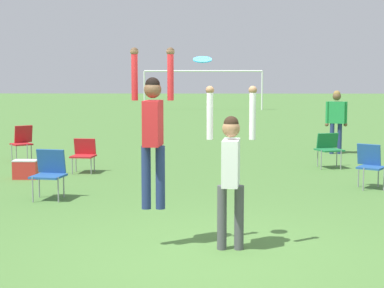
# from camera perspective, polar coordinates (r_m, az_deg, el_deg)

# --- Properties ---
(ground_plane) EXTENTS (120.00, 120.00, 0.00)m
(ground_plane) POSITION_cam_1_polar(r_m,az_deg,el_deg) (8.10, 0.91, -9.57)
(ground_plane) COLOR #4C7A38
(person_jumping) EXTENTS (0.55, 0.42, 2.04)m
(person_jumping) POSITION_cam_1_polar(r_m,az_deg,el_deg) (8.07, -3.50, 1.71)
(person_jumping) COLOR navy
(person_jumping) RESTS_ON ground_plane
(person_defending) EXTENTS (0.63, 0.50, 2.06)m
(person_defending) POSITION_cam_1_polar(r_m,az_deg,el_deg) (8.00, 3.47, -1.79)
(person_defending) COLOR #4C4C51
(person_defending) RESTS_ON ground_plane
(frisbee) EXTENTS (0.24, 0.23, 0.09)m
(frisbee) POSITION_cam_1_polar(r_m,az_deg,el_deg) (8.12, 0.95, 7.52)
(frisbee) COLOR #2D9EDB
(camping_chair_0) EXTENTS (0.67, 0.71, 0.80)m
(camping_chair_0) POSITION_cam_1_polar(r_m,az_deg,el_deg) (15.34, 12.05, -0.25)
(camping_chair_0) COLOR gray
(camping_chair_0) RESTS_ON ground_plane
(camping_chair_1) EXTENTS (0.63, 0.70, 0.84)m
(camping_chair_1) POSITION_cam_1_polar(r_m,az_deg,el_deg) (12.82, 15.56, -1.58)
(camping_chair_1) COLOR gray
(camping_chair_1) RESTS_ON ground_plane
(camping_chair_2) EXTENTS (0.55, 0.58, 0.75)m
(camping_chair_2) POSITION_cam_1_polar(r_m,az_deg,el_deg) (14.49, -9.58, -0.77)
(camping_chair_2) COLOR gray
(camping_chair_2) RESTS_ON ground_plane
(camping_chair_3) EXTENTS (0.64, 0.71, 0.88)m
(camping_chair_3) POSITION_cam_1_polar(r_m,az_deg,el_deg) (16.77, -14.84, 0.35)
(camping_chair_3) COLOR gray
(camping_chair_3) RESTS_ON ground_plane
(camping_chair_4) EXTENTS (0.61, 0.65, 0.87)m
(camping_chair_4) POSITION_cam_1_polar(r_m,az_deg,el_deg) (11.58, -12.55, -2.29)
(camping_chair_4) COLOR gray
(camping_chair_4) RESTS_ON ground_plane
(person_spectator_near) EXTENTS (0.61, 0.36, 1.73)m
(person_spectator_near) POSITION_cam_1_polar(r_m,az_deg,el_deg) (17.95, 12.71, 2.48)
(person_spectator_near) COLOR navy
(person_spectator_near) RESTS_ON ground_plane
(cooler_box) EXTENTS (0.50, 0.31, 0.40)m
(cooler_box) POSITION_cam_1_polar(r_m,az_deg,el_deg) (13.91, -14.57, -2.19)
(cooler_box) COLOR red
(cooler_box) RESTS_ON ground_plane
(soccer_goal) EXTENTS (7.10, 0.10, 2.35)m
(soccer_goal) POSITION_cam_1_polar(r_m,az_deg,el_deg) (38.21, 1.00, 5.82)
(soccer_goal) COLOR white
(soccer_goal) RESTS_ON ground_plane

